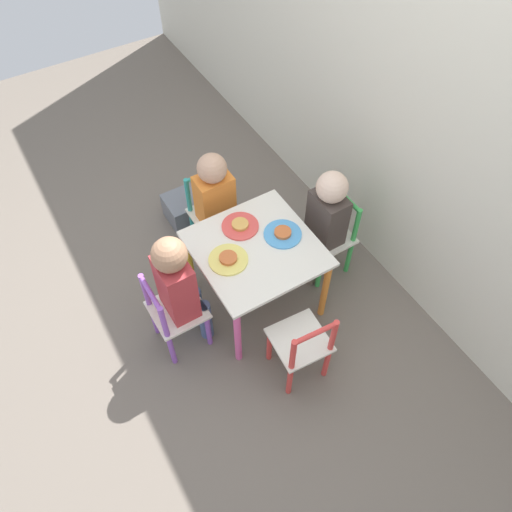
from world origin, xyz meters
TOP-DOWN VIEW (x-y plane):
  - ground_plane at (0.00, 0.00)m, footprint 6.00×6.00m
  - house_wall at (0.00, 0.81)m, footprint 6.00×0.06m
  - kids_table at (0.00, 0.00)m, footprint 0.60×0.60m
  - chair_purple at (0.01, -0.49)m, footprint 0.26×0.26m
  - chair_teal at (-0.49, 0.00)m, footprint 0.26×0.26m
  - chair_green at (-0.00, 0.49)m, footprint 0.26×0.26m
  - chair_red at (0.49, -0.03)m, footprint 0.28×0.28m
  - child_front at (0.00, -0.43)m, footprint 0.20×0.22m
  - child_left at (-0.43, 0.00)m, footprint 0.22×0.20m
  - child_back at (-0.00, 0.43)m, footprint 0.20×0.22m
  - plate_front at (-0.00, -0.16)m, footprint 0.20×0.20m
  - plate_left at (-0.16, 0.00)m, footprint 0.19×0.19m
  - plate_back at (0.00, 0.16)m, footprint 0.20×0.20m
  - storage_bin at (-0.78, -0.04)m, footprint 0.23×0.28m

SIDE VIEW (x-z plane):
  - ground_plane at x=0.00m, z-range 0.00..0.00m
  - storage_bin at x=-0.78m, z-range 0.00..0.18m
  - chair_purple at x=0.01m, z-range 0.00..0.53m
  - chair_teal at x=-0.49m, z-range 0.00..0.53m
  - chair_green at x=0.00m, z-range 0.00..0.53m
  - chair_red at x=0.49m, z-range 0.00..0.53m
  - kids_table at x=0.00m, z-range 0.17..0.65m
  - child_left at x=-0.43m, z-range 0.08..0.82m
  - child_back at x=0.00m, z-range 0.08..0.83m
  - child_front at x=0.00m, z-range 0.08..0.88m
  - plate_back at x=0.00m, z-range 0.47..0.50m
  - plate_front at x=0.00m, z-range 0.47..0.50m
  - plate_left at x=-0.16m, z-range 0.47..0.50m
  - house_wall at x=0.00m, z-range 0.00..2.60m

